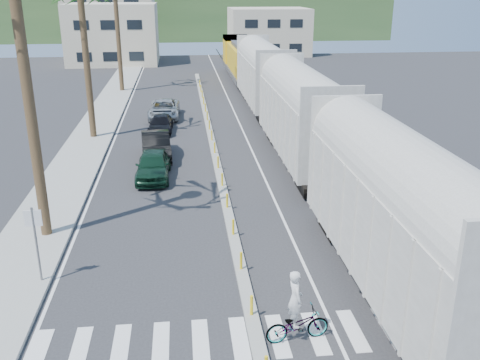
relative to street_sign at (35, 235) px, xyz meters
name	(u,v)px	position (x,y,z in m)	size (l,w,h in m)	color
ground	(248,301)	(7.30, -2.00, -1.97)	(140.00, 140.00, 0.00)	#28282B
sidewalk	(97,127)	(-1.20, 23.00, -1.90)	(3.00, 90.00, 0.15)	gray
rails	(265,114)	(12.30, 26.00, -1.94)	(1.56, 100.00, 0.06)	black
median	(212,141)	(7.30, 17.96, -1.88)	(0.45, 60.00, 0.85)	gray
crosswalk	(256,337)	(7.30, -4.00, -1.97)	(14.00, 2.20, 0.01)	silver
lane_markings	(180,126)	(5.15, 23.00, -1.97)	(9.42, 90.00, 0.01)	silver
freight_train	(283,98)	(12.30, 18.48, 0.93)	(3.00, 60.94, 5.85)	#A8A49A
street_sign	(35,235)	(0.00, 0.00, 0.00)	(0.60, 0.08, 3.00)	slate
buildings	(150,26)	(0.89, 69.66, 2.39)	(38.00, 27.00, 10.00)	#BEB297
hillside	(188,8)	(7.30, 98.00, 4.03)	(80.00, 20.00, 12.00)	#385628
car_lead	(153,165)	(3.59, 11.04, -1.20)	(1.94, 4.58, 1.55)	black
car_second	(156,146)	(3.61, 14.75, -1.16)	(2.10, 5.03, 1.62)	black
car_third	(161,124)	(3.72, 21.15, -1.36)	(1.87, 4.25, 1.22)	black
car_rear	(164,109)	(3.87, 25.81, -1.24)	(2.54, 5.29, 1.45)	#B0B3B6
cyclist	(297,319)	(8.51, -4.25, -1.21)	(1.27, 2.20, 2.38)	#9EA0A5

